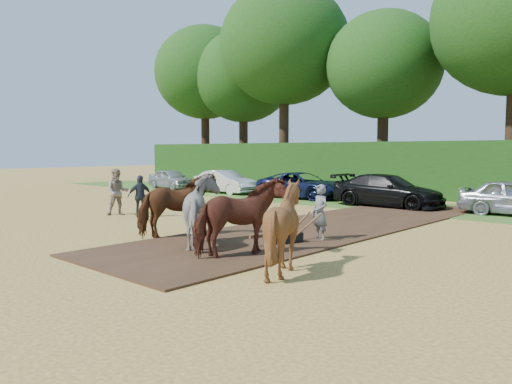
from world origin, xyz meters
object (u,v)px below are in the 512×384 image
object	(u,v)px
spectator_near	(118,192)
spectator_far	(140,196)
parked_cars	(493,197)
plough_team	(225,215)

from	to	relation	value
spectator_near	spectator_far	world-z (taller)	spectator_near
parked_cars	plough_team	bearing A→B (deg)	-101.51
parked_cars	spectator_near	bearing A→B (deg)	-136.53
spectator_far	parked_cars	world-z (taller)	spectator_far
spectator_near	parked_cars	xyz separation A→B (m)	(10.73, 10.17, -0.22)
plough_team	spectator_near	bearing A→B (deg)	165.75
spectator_near	plough_team	world-z (taller)	plough_team
plough_team	spectator_far	bearing A→B (deg)	161.77
spectator_near	spectator_far	xyz separation A→B (m)	(1.16, 0.24, -0.11)
plough_team	parked_cars	size ratio (longest dim) A/B	0.16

